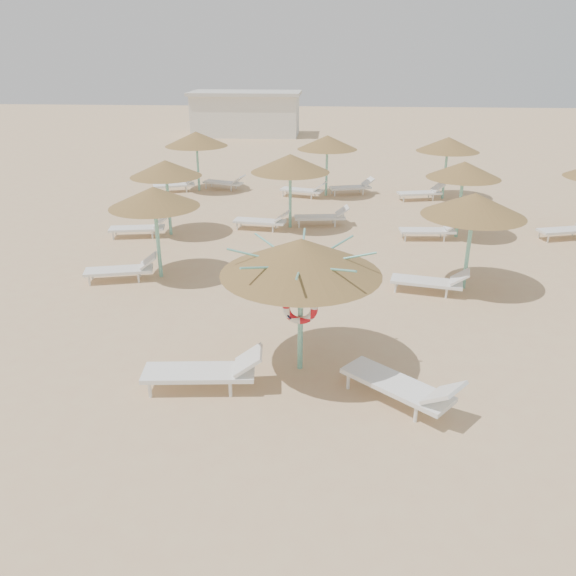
{
  "coord_description": "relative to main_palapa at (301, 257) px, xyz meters",
  "views": [
    {
      "loc": [
        0.67,
        -9.84,
        6.13
      ],
      "look_at": [
        -0.19,
        1.51,
        1.3
      ],
      "focal_mm": 35.0,
      "sensor_mm": 36.0,
      "label": 1
    }
  ],
  "objects": [
    {
      "name": "service_hut",
      "position": [
        -6.15,
        34.69,
        -0.82
      ],
      "size": [
        8.4,
        4.4,
        3.25
      ],
      "color": "silver",
      "rests_on": "ground"
    },
    {
      "name": "palapa_field",
      "position": [
        1.78,
        10.23,
        -0.16
      ],
      "size": [
        19.9,
        13.98,
        2.72
      ],
      "color": "#72C6B3",
      "rests_on": "ground"
    },
    {
      "name": "ground",
      "position": [
        -0.15,
        -0.31,
        -2.47
      ],
      "size": [
        120.0,
        120.0,
        0.0
      ],
      "primitive_type": "plane",
      "color": "tan",
      "rests_on": "ground"
    },
    {
      "name": "lounger_main_b",
      "position": [
        1.99,
        -1.17,
        -2.06
      ],
      "size": [
        2.22,
        2.02,
        0.84
      ],
      "rotation": [
        0.0,
        0.0,
        -0.7
      ],
      "color": "white",
      "rests_on": "ground"
    },
    {
      "name": "lounger_main_a",
      "position": [
        -1.76,
        -0.91,
        -2.06
      ],
      "size": [
        2.38,
        0.91,
        0.84
      ],
      "rotation": [
        0.0,
        0.0,
        0.09
      ],
      "color": "white",
      "rests_on": "ground"
    },
    {
      "name": "main_palapa",
      "position": [
        0.0,
        0.0,
        0.0
      ],
      "size": [
        3.17,
        3.17,
        2.84
      ],
      "color": "#72C6B3",
      "rests_on": "ground"
    }
  ]
}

